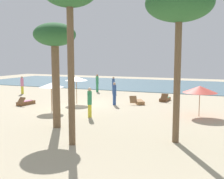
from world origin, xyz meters
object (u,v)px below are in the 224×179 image
palm_1 (179,6)px  person_3 (22,85)px  lounger_1 (165,99)px  palm_2 (55,40)px  umbrella_3 (76,79)px  person_4 (90,102)px  umbrella_1 (51,85)px  person_2 (97,83)px  lounger_2 (139,102)px  person_0 (113,85)px  umbrella_0 (200,89)px  lounger_0 (25,103)px  person_1 (114,93)px

palm_1 → person_3: bearing=149.2°
lounger_1 → palm_2: size_ratio=0.30×
umbrella_3 → person_4: size_ratio=1.16×
umbrella_1 → person_3: size_ratio=1.11×
person_2 → person_4: 12.74m
lounger_2 → person_3: (-13.03, 1.25, 0.77)m
palm_2 → person_2: bearing=106.7°
person_0 → person_3: size_ratio=0.95×
person_2 → person_3: 7.92m
person_0 → palm_2: (2.29, -14.17, 3.86)m
umbrella_0 → palm_1: bearing=-94.9°
umbrella_3 → palm_1: size_ratio=0.32×
umbrella_1 → palm_1: bearing=-22.7°
person_0 → palm_1: size_ratio=0.25×
person_3 → lounger_0: bearing=-48.1°
lounger_2 → person_0: (-4.32, 5.15, 0.73)m
person_3 → person_4: size_ratio=0.96×
person_3 → palm_2: 15.52m
umbrella_0 → umbrella_1: (-9.95, -2.20, 0.10)m
umbrella_1 → lounger_1: bearing=48.6°
umbrella_3 → person_3: bearing=160.2°
lounger_2 → person_4: 6.31m
umbrella_0 → palm_2: 9.70m
umbrella_0 → person_1: size_ratio=1.20×
person_4 → palm_1: size_ratio=0.27×
person_1 → palm_2: bearing=-92.8°
umbrella_0 → person_0: umbrella_0 is taller
lounger_2 → person_4: (-1.47, -6.08, 0.84)m
umbrella_1 → lounger_1: (6.64, 7.53, -1.70)m
lounger_1 → palm_1: 13.21m
umbrella_0 → person_3: umbrella_0 is taller
umbrella_1 → lounger_2: 7.41m
lounger_0 → palm_2: size_ratio=0.31×
person_4 → person_1: bearing=92.2°
umbrella_3 → person_3: umbrella_3 is taller
person_0 → person_3: bearing=-155.9°
lounger_0 → lounger_2: bearing=25.0°
lounger_1 → person_4: 8.96m
umbrella_3 → lounger_1: size_ratio=1.29×
lounger_0 → palm_2: palm_2 is taller
person_2 → umbrella_3: bearing=-78.1°
palm_2 → umbrella_3: bearing=111.4°
lounger_0 → person_2: 9.80m
lounger_2 → lounger_0: bearing=-155.0°
person_3 → umbrella_0: bearing=-13.5°
person_0 → umbrella_0: bearing=-41.3°
umbrella_0 → lounger_1: umbrella_0 is taller
umbrella_3 → person_2: size_ratio=1.14×
person_3 → palm_1: (17.54, -10.48, 5.16)m
lounger_1 → palm_1: size_ratio=0.25×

